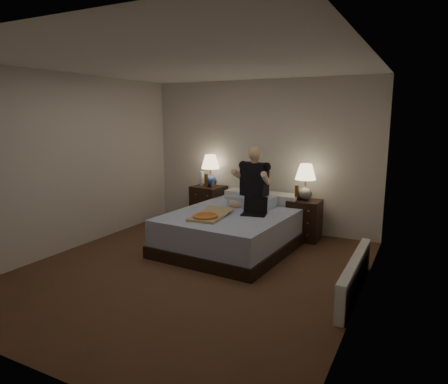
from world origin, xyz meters
The scene contains 19 objects.
floor centered at (0.00, 0.00, 0.00)m, with size 4.00×4.50×0.00m, color brown.
ceiling centered at (0.00, 0.00, 2.50)m, with size 4.00×4.50×0.00m, color white.
wall_back centered at (0.00, 2.25, 1.25)m, with size 4.00×2.50×0.00m, color silver.
wall_front centered at (0.00, -2.25, 1.25)m, with size 4.00×2.50×0.00m, color silver.
wall_left centered at (-2.00, 0.00, 1.25)m, with size 4.50×2.50×0.00m, color silver.
wall_right centered at (2.00, 0.00, 1.25)m, with size 4.50×2.50×0.00m, color silver.
bed centered at (0.09, 1.10, 0.27)m, with size 1.60×2.13×0.53m, color #576AAF.
nightstand_left centered at (-0.90, 2.05, 0.34)m, with size 0.52×0.47×0.68m, color black.
nightstand_right centered at (0.89, 1.91, 0.31)m, with size 0.48×0.43×0.63m, color black.
lamp_left centered at (-0.86, 2.05, 0.96)m, with size 0.32×0.32×0.56m, color navy, non-canonical shape.
lamp_right centered at (0.87, 1.95, 0.91)m, with size 0.32×0.32×0.56m, color gray, non-canonical shape.
water_bottle centered at (-1.04, 2.05, 0.81)m, with size 0.07×0.07×0.25m, color silver.
soda_can centered at (-0.79, 1.99, 0.73)m, with size 0.07×0.07×0.10m, color #9F9F9A.
beer_bottle_left centered at (-0.88, 1.94, 0.80)m, with size 0.06×0.06×0.23m, color #5A330C.
beer_bottle_right centered at (0.77, 1.86, 0.74)m, with size 0.06×0.06×0.23m, color #532A0B.
person centered at (0.17, 1.54, 1.00)m, with size 0.66×0.52×0.93m, color black, non-canonical shape.
laptop centered at (0.40, 1.04, 0.65)m, with size 0.34×0.28×0.24m, color black, non-canonical shape.
pizza_box centered at (-0.08, 0.50, 0.57)m, with size 0.40×0.76×0.08m, color tan, non-canonical shape.
radiator centered at (1.93, 0.25, 0.20)m, with size 0.10×1.60×0.40m, color white.
Camera 1 is at (2.54, -4.02, 1.91)m, focal length 32.00 mm.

